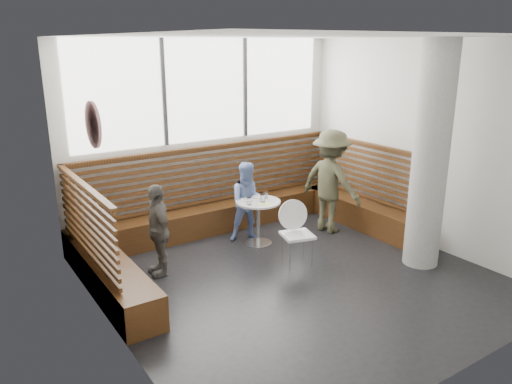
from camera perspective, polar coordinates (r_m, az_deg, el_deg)
room at (r=6.46m, az=4.91°, el=2.99°), size 5.00×5.00×3.20m
booth at (r=8.20m, az=-3.00°, el=-2.67°), size 5.00×2.50×1.44m
concrete_column at (r=7.36m, az=19.31°, el=3.79°), size 0.50×0.50×3.20m
wall_art at (r=5.55m, az=-18.13°, el=7.32°), size 0.03×0.50×0.50m
cafe_table at (r=7.93m, az=0.25°, el=-2.45°), size 0.71×0.71×0.73m
cafe_chair at (r=7.27m, az=4.42°, el=-4.10°), size 0.45×0.44×0.93m
adult_man at (r=8.50m, az=8.55°, el=1.21°), size 0.87×1.25×1.76m
child_back at (r=8.07m, az=-0.85°, el=-1.14°), size 0.77×0.69×1.30m
child_left at (r=7.02m, az=-11.15°, el=-4.26°), size 0.40×0.79×1.30m
plate_near at (r=7.90m, az=-1.02°, el=-0.89°), size 0.21×0.21×0.01m
plate_far at (r=8.04m, az=0.29°, el=-0.57°), size 0.19×0.19×0.01m
glass_left at (r=7.67m, az=-0.79°, el=-1.05°), size 0.07×0.07×0.11m
glass_mid at (r=7.80m, az=0.76°, el=-0.71°), size 0.08×0.08×0.12m
glass_right at (r=8.00m, az=1.09°, el=-0.33°), size 0.07×0.07×0.10m
menu_card at (r=7.71m, az=1.06°, el=-1.38°), size 0.22×0.17×0.00m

